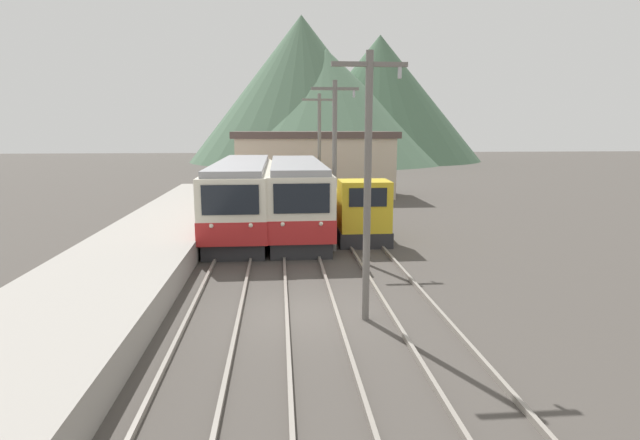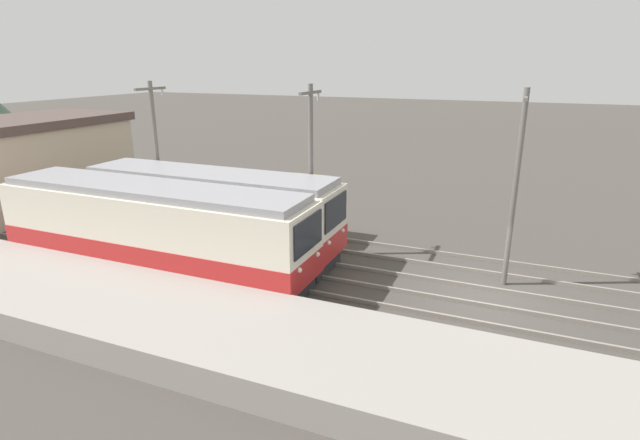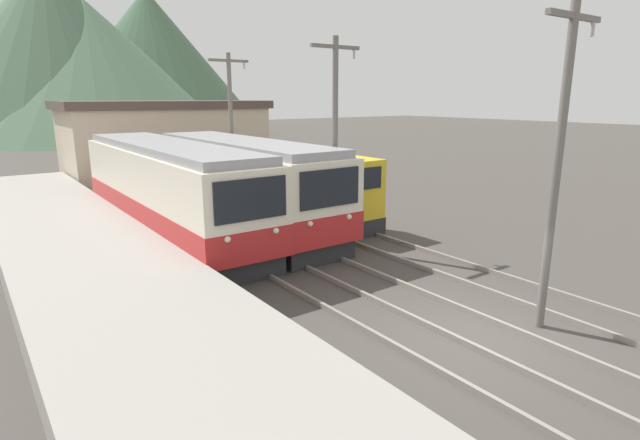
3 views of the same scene
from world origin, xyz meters
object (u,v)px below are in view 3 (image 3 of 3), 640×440
catenary_mast_mid (335,137)px  catenary_mast_far (231,126)px  catenary_mast_near (558,160)px  commuter_train_left (170,194)px  shunting_locomotive (322,198)px  commuter_train_center (243,189)px

catenary_mast_mid → catenary_mast_far: size_ratio=1.00×
catenary_mast_near → commuter_train_left: bearing=108.5°
shunting_locomotive → catenary_mast_mid: size_ratio=0.82×
catenary_mast_near → commuter_train_center: bearing=97.0°
commuter_train_left → shunting_locomotive: commuter_train_left is taller
shunting_locomotive → catenary_mast_far: (-1.49, 5.26, 2.77)m
commuter_train_center → catenary_mast_far: size_ratio=1.61×
shunting_locomotive → catenary_mast_near: size_ratio=0.82×
catenary_mast_near → catenary_mast_mid: same height
commuter_train_left → shunting_locomotive: (5.80, -2.05, -0.50)m
catenary_mast_mid → commuter_train_center: bearing=110.0°
commuter_train_left → catenary_mast_near: catenary_mast_near is taller
commuter_train_center → shunting_locomotive: commuter_train_center is taller
catenary_mast_near → catenary_mast_mid: bearing=90.0°
commuter_train_left → catenary_mast_near: size_ratio=1.82×
catenary_mast_near → catenary_mast_far: bearing=90.0°
commuter_train_center → catenary_mast_mid: catenary_mast_mid is taller
shunting_locomotive → commuter_train_left: bearing=160.6°
catenary_mast_near → catenary_mast_far: 16.11m
commuter_train_left → catenary_mast_far: bearing=36.8°
catenary_mast_mid → catenary_mast_near: bearing=-90.0°
commuter_train_center → catenary_mast_mid: 4.96m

